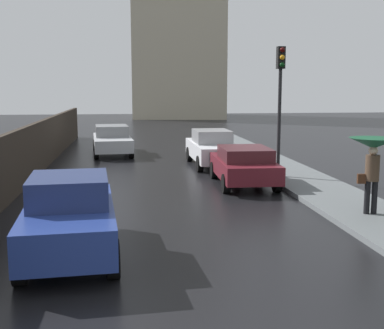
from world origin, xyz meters
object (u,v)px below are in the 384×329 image
(car_maroon_behind_camera, at_px, (244,165))
(pedestrian_with_umbrella_far, at_px, (373,151))
(car_blue_mid_road, at_px, (70,216))
(traffic_light, at_px, (280,88))
(car_white_far_lane, at_px, (212,148))
(car_silver_near_kerb, at_px, (112,140))

(car_maroon_behind_camera, xyz_separation_m, pedestrian_with_umbrella_far, (2.10, -4.75, 1.01))
(pedestrian_with_umbrella_far, bearing_deg, car_blue_mid_road, 24.61)
(car_blue_mid_road, relative_size, traffic_light, 0.90)
(car_maroon_behind_camera, xyz_separation_m, traffic_light, (1.42, 0.77, 2.55))
(car_maroon_behind_camera, bearing_deg, pedestrian_with_umbrella_far, -64.54)
(car_white_far_lane, relative_size, traffic_light, 1.00)
(car_blue_mid_road, bearing_deg, car_maroon_behind_camera, -130.49)
(car_silver_near_kerb, distance_m, car_maroon_behind_camera, 9.78)
(car_blue_mid_road, relative_size, car_white_far_lane, 0.90)
(car_blue_mid_road, relative_size, pedestrian_with_umbrella_far, 2.14)
(car_maroon_behind_camera, distance_m, car_white_far_lane, 4.33)
(car_silver_near_kerb, xyz_separation_m, pedestrian_with_umbrella_far, (6.72, -13.37, 0.98))
(car_silver_near_kerb, bearing_deg, car_maroon_behind_camera, 113.75)
(pedestrian_with_umbrella_far, xyz_separation_m, traffic_light, (-0.68, 5.51, 1.54))
(car_blue_mid_road, xyz_separation_m, traffic_light, (6.37, 7.43, 2.45))
(car_maroon_behind_camera, bearing_deg, car_white_far_lane, 96.41)
(car_white_far_lane, bearing_deg, car_maroon_behind_camera, -86.11)
(car_maroon_behind_camera, distance_m, pedestrian_with_umbrella_far, 5.29)
(car_silver_near_kerb, distance_m, traffic_light, 10.22)
(car_white_far_lane, relative_size, pedestrian_with_umbrella_far, 2.38)
(car_silver_near_kerb, bearing_deg, pedestrian_with_umbrella_far, 112.28)
(traffic_light, bearing_deg, car_silver_near_kerb, 127.53)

